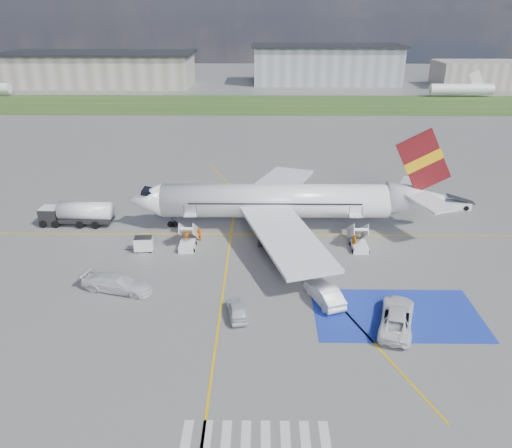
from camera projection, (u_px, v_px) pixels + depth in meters
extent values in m
plane|color=#60605E|center=(277.00, 289.00, 46.06)|extent=(400.00, 400.00, 0.00)
cube|color=#2D4C1E|center=(268.00, 104.00, 133.12)|extent=(400.00, 30.00, 0.01)
cube|color=gold|center=(275.00, 235.00, 57.05)|extent=(120.00, 0.20, 0.01)
cube|color=gold|center=(214.00, 359.00, 36.95)|extent=(0.20, 60.00, 0.01)
cube|color=gold|center=(275.00, 235.00, 57.05)|extent=(20.71, 56.45, 0.01)
cube|color=#1B33A6|center=(397.00, 314.00, 42.28)|extent=(14.00, 8.00, 0.01)
cube|color=silver|center=(185.00, 446.00, 29.62)|extent=(0.60, 4.00, 0.01)
cube|color=silver|center=(205.00, 446.00, 29.61)|extent=(0.60, 4.00, 0.01)
cube|color=silver|center=(225.00, 446.00, 29.60)|extent=(0.60, 4.00, 0.01)
cube|color=silver|center=(245.00, 446.00, 29.59)|extent=(0.60, 4.00, 0.01)
cube|color=silver|center=(266.00, 446.00, 29.57)|extent=(0.60, 4.00, 0.01)
cube|color=silver|center=(286.00, 447.00, 29.56)|extent=(0.60, 4.00, 0.01)
cube|color=silver|center=(306.00, 447.00, 29.55)|extent=(0.60, 4.00, 0.01)
cube|color=silver|center=(326.00, 447.00, 29.53)|extent=(0.60, 4.00, 0.01)
cube|color=gray|center=(100.00, 70.00, 163.80)|extent=(60.00, 22.00, 10.00)
cube|color=gray|center=(326.00, 65.00, 167.17)|extent=(48.00, 18.00, 12.00)
cube|color=gray|center=(499.00, 74.00, 160.96)|extent=(40.00, 16.00, 8.00)
cylinder|color=white|center=(275.00, 201.00, 57.53)|extent=(26.00, 3.90, 3.90)
cone|color=white|center=(145.00, 200.00, 57.69)|extent=(4.00, 3.90, 3.90)
cube|color=black|center=(150.00, 192.00, 57.27)|extent=(1.67, 1.90, 0.82)
cone|color=white|center=(416.00, 198.00, 57.19)|extent=(6.50, 3.90, 3.90)
cube|color=white|center=(286.00, 237.00, 49.97)|extent=(9.86, 15.95, 1.40)
cube|color=white|center=(281.00, 182.00, 65.55)|extent=(9.86, 15.95, 1.40)
cylinder|color=#38383A|center=(276.00, 237.00, 53.20)|extent=(3.40, 2.10, 2.10)
cylinder|color=#38383A|center=(273.00, 200.00, 63.46)|extent=(3.40, 2.10, 2.10)
cube|color=#5E1014|center=(423.00, 161.00, 55.43)|extent=(6.62, 0.30, 7.45)
cube|color=#F0AE0D|center=(423.00, 161.00, 55.43)|extent=(4.36, 0.40, 3.08)
cube|color=white|center=(430.00, 202.00, 53.98)|extent=(4.73, 5.95, 0.49)
cube|color=white|center=(414.00, 183.00, 59.84)|extent=(4.73, 5.95, 0.49)
cube|color=black|center=(275.00, 204.00, 55.59)|extent=(19.50, 0.04, 0.18)
cube|color=black|center=(274.00, 192.00, 59.19)|extent=(19.50, 0.04, 0.18)
cube|color=white|center=(189.00, 231.00, 54.61)|extent=(1.40, 3.73, 2.32)
cube|color=white|center=(190.00, 215.00, 55.93)|extent=(1.40, 1.00, 0.12)
cylinder|color=black|center=(184.00, 210.00, 55.72)|extent=(0.06, 0.06, 1.10)
cylinder|color=black|center=(196.00, 211.00, 55.70)|extent=(0.06, 0.06, 1.10)
cube|color=white|center=(187.00, 246.00, 53.58)|extent=(1.60, 2.40, 0.70)
cube|color=white|center=(358.00, 231.00, 54.41)|extent=(1.40, 3.73, 2.32)
cube|color=white|center=(355.00, 216.00, 55.73)|extent=(1.40, 1.00, 0.12)
cylinder|color=black|center=(349.00, 211.00, 55.52)|extent=(0.06, 0.06, 1.10)
cylinder|color=black|center=(362.00, 211.00, 55.50)|extent=(0.06, 0.06, 1.10)
cube|color=white|center=(359.00, 247.00, 53.38)|extent=(1.60, 2.40, 0.70)
cube|color=black|center=(51.00, 216.00, 59.40)|extent=(2.18, 2.18, 2.10)
cylinder|color=white|center=(85.00, 211.00, 58.89)|extent=(6.30, 2.34, 2.10)
cube|color=black|center=(86.00, 219.00, 59.31)|extent=(6.30, 2.34, 0.46)
cube|color=white|center=(144.00, 244.00, 52.95)|extent=(2.07, 1.36, 1.38)
cube|color=black|center=(143.00, 238.00, 52.66)|extent=(1.96, 1.25, 0.12)
cube|color=white|center=(449.00, 204.00, 64.69)|extent=(5.51, 2.57, 0.88)
cube|color=black|center=(461.00, 199.00, 64.18)|extent=(3.63, 1.85, 0.98)
imported|color=silver|center=(237.00, 309.00, 41.78)|extent=(2.27, 4.12, 1.33)
imported|color=silver|center=(324.00, 293.00, 43.79)|extent=(3.43, 5.38, 1.67)
imported|color=white|center=(397.00, 314.00, 40.48)|extent=(4.04, 5.96, 2.05)
imported|color=silver|center=(117.00, 281.00, 45.44)|extent=(5.49, 3.34, 2.01)
imported|color=orange|center=(187.00, 236.00, 54.70)|extent=(0.73, 0.68, 1.68)
imported|color=orange|center=(199.00, 235.00, 55.21)|extent=(0.94, 0.98, 1.59)
imported|color=orange|center=(354.00, 242.00, 53.23)|extent=(0.59, 1.12, 1.83)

